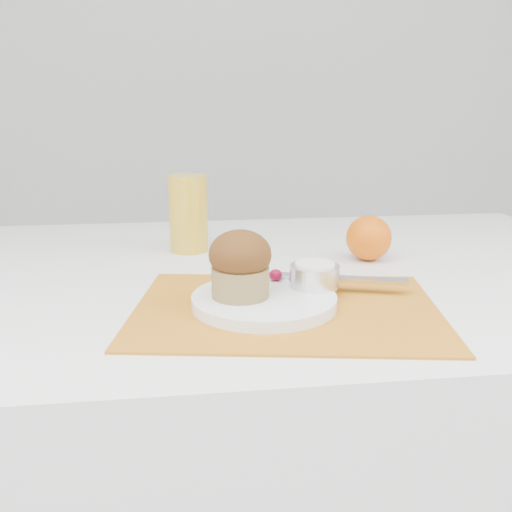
{
  "coord_description": "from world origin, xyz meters",
  "views": [
    {
      "loc": [
        -0.17,
        -0.83,
        1.01
      ],
      "look_at": [
        -0.07,
        -0.05,
        0.8
      ],
      "focal_mm": 40.0,
      "sensor_mm": 36.0,
      "label": 1
    }
  ],
  "objects": [
    {
      "name": "butter_knife",
      "position": [
        0.03,
        -0.08,
        0.77
      ],
      "size": [
        0.22,
        0.09,
        0.01
      ],
      "primitive_type": "cube",
      "rotation": [
        0.0,
        0.0,
        -0.31
      ],
      "color": "silver",
      "rests_on": "plate"
    },
    {
      "name": "table",
      "position": [
        0.0,
        0.05,
        0.38
      ],
      "size": [
        1.2,
        0.8,
        0.75
      ],
      "primitive_type": "cube",
      "color": "white",
      "rests_on": "ground"
    },
    {
      "name": "muffin",
      "position": [
        -0.1,
        -0.13,
        0.81
      ],
      "size": [
        0.08,
        0.08,
        0.09
      ],
      "color": "olive",
      "rests_on": "plate"
    },
    {
      "name": "placemat",
      "position": [
        -0.04,
        -0.14,
        0.75
      ],
      "size": [
        0.43,
        0.35,
        0.0
      ],
      "primitive_type": "cube",
      "rotation": [
        0.0,
        0.0,
        -0.17
      ],
      "color": "#C7771B",
      "rests_on": "table"
    },
    {
      "name": "plate",
      "position": [
        -0.07,
        -0.13,
        0.76
      ],
      "size": [
        0.23,
        0.23,
        0.02
      ],
      "primitive_type": "cylinder",
      "rotation": [
        0.0,
        0.0,
        -0.25
      ],
      "color": "white",
      "rests_on": "placemat"
    },
    {
      "name": "cream",
      "position": [
        0.0,
        -0.11,
        0.8
      ],
      "size": [
        0.07,
        0.07,
        0.01
      ],
      "primitive_type": "cylinder",
      "rotation": [
        0.0,
        0.0,
        0.33
      ],
      "color": "white",
      "rests_on": "ramekin"
    },
    {
      "name": "ramekin",
      "position": [
        0.0,
        -0.11,
        0.78
      ],
      "size": [
        0.07,
        0.07,
        0.03
      ],
      "primitive_type": "cylinder",
      "rotation": [
        0.0,
        0.0,
        -0.05
      ],
      "color": "silver",
      "rests_on": "plate"
    },
    {
      "name": "raspberry_far",
      "position": [
        -0.02,
        -0.1,
        0.78
      ],
      "size": [
        0.02,
        0.02,
        0.02
      ],
      "primitive_type": "ellipsoid",
      "color": "#5E0217",
      "rests_on": "plate"
    },
    {
      "name": "raspberry_near",
      "position": [
        -0.04,
        -0.07,
        0.78
      ],
      "size": [
        0.02,
        0.02,
        0.02
      ],
      "primitive_type": "ellipsoid",
      "color": "#560218",
      "rests_on": "plate"
    },
    {
      "name": "juice_glass",
      "position": [
        -0.16,
        0.18,
        0.82
      ],
      "size": [
        0.08,
        0.08,
        0.14
      ],
      "primitive_type": "cylinder",
      "rotation": [
        0.0,
        0.0,
        0.17
      ],
      "color": "gold",
      "rests_on": "table"
    },
    {
      "name": "orange",
      "position": [
        0.14,
        0.08,
        0.79
      ],
      "size": [
        0.08,
        0.08,
        0.08
      ],
      "primitive_type": "sphere",
      "color": "orange",
      "rests_on": "table"
    }
  ]
}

